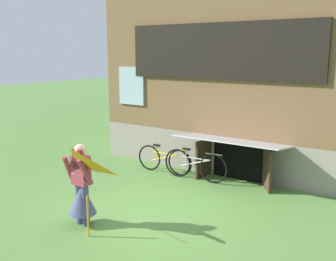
{
  "coord_description": "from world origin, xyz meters",
  "views": [
    {
      "loc": [
        4.5,
        -5.91,
        3.21
      ],
      "look_at": [
        -0.02,
        0.75,
        1.57
      ],
      "focal_mm": 41.6,
      "sensor_mm": 36.0,
      "label": 1
    }
  ],
  "objects_px": {
    "person": "(82,191)",
    "kite": "(71,170)",
    "bicycle_silver": "(195,165)",
    "bicycle_yellow": "(164,159)"
  },
  "relations": [
    {
      "from": "bicycle_silver",
      "to": "kite",
      "type": "bearing_deg",
      "value": -94.91
    },
    {
      "from": "kite",
      "to": "bicycle_yellow",
      "type": "distance_m",
      "value": 4.21
    },
    {
      "from": "bicycle_yellow",
      "to": "kite",
      "type": "bearing_deg",
      "value": -81.27
    },
    {
      "from": "bicycle_silver",
      "to": "bicycle_yellow",
      "type": "relative_size",
      "value": 1.06
    },
    {
      "from": "person",
      "to": "bicycle_silver",
      "type": "height_order",
      "value": "person"
    },
    {
      "from": "bicycle_silver",
      "to": "bicycle_yellow",
      "type": "bearing_deg",
      "value": 173.91
    },
    {
      "from": "person",
      "to": "kite",
      "type": "distance_m",
      "value": 0.85
    },
    {
      "from": "person",
      "to": "bicycle_silver",
      "type": "distance_m",
      "value": 3.49
    },
    {
      "from": "kite",
      "to": "bicycle_silver",
      "type": "distance_m",
      "value": 4.07
    },
    {
      "from": "kite",
      "to": "bicycle_yellow",
      "type": "bearing_deg",
      "value": 102.23
    }
  ]
}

